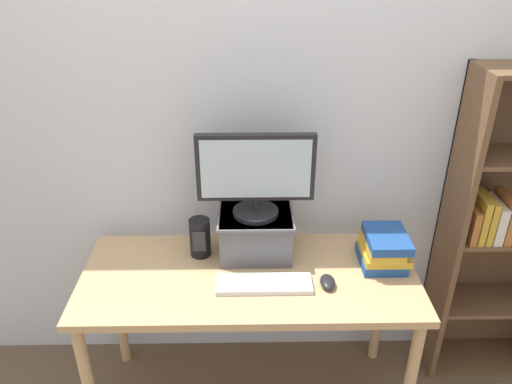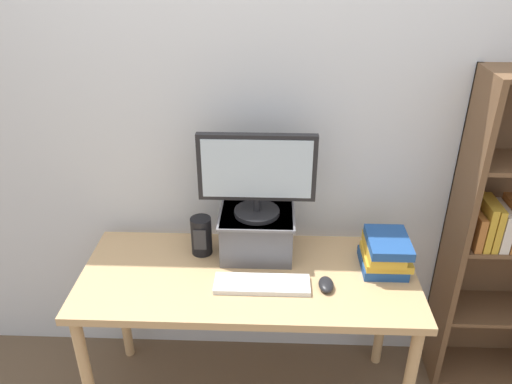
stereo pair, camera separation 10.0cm
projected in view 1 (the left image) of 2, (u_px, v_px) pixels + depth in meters
name	position (u px, v px, depth m)	size (l,w,h in m)	color
back_wall	(248.00, 128.00, 2.31)	(7.00, 0.08, 2.60)	silver
desk	(249.00, 290.00, 2.23)	(1.48, 0.63, 0.78)	tan
bookshelf_unit	(504.00, 230.00, 2.42)	(0.61, 0.28, 1.63)	brown
riser_box	(256.00, 232.00, 2.29)	(0.34, 0.28, 0.21)	#515156
computer_monitor	(256.00, 173.00, 2.15)	(0.51, 0.20, 0.38)	black
keyboard	(264.00, 284.00, 2.11)	(0.41, 0.13, 0.02)	silver
computer_mouse	(328.00, 282.00, 2.11)	(0.06, 0.10, 0.04)	black
book_stack	(383.00, 249.00, 2.22)	(0.21, 0.25, 0.16)	navy
desk_speaker	(200.00, 237.00, 2.28)	(0.10, 0.10, 0.18)	black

